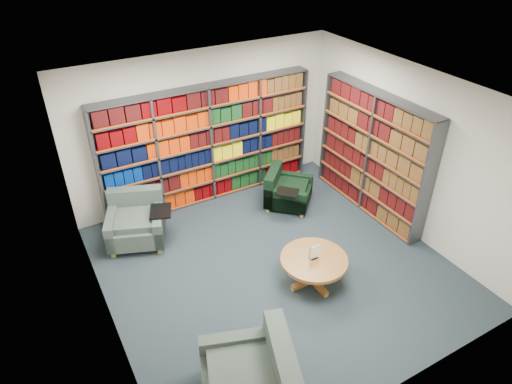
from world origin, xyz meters
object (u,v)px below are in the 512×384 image
chair_teal_front (256,380)px  coffee_table (314,263)px  chair_teal_left (137,221)px  chair_green_right (285,191)px

chair_teal_front → coffee_table: chair_teal_front is taller
chair_teal_front → coffee_table: 2.10m
chair_teal_left → chair_teal_front: chair_teal_front is taller
chair_green_right → chair_teal_front: (-2.44, -3.23, 0.08)m
chair_green_right → chair_teal_front: size_ratio=0.84×
chair_green_right → chair_teal_left: bearing=172.3°
chair_teal_left → chair_teal_front: 3.61m
chair_teal_front → coffee_table: (1.68, 1.26, 0.01)m
chair_teal_front → coffee_table: bearing=36.8°
chair_teal_left → chair_green_right: bearing=-7.7°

